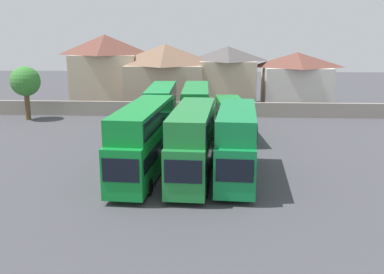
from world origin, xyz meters
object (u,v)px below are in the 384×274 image
(bus_2, at_px, (193,140))
(house_terrace_left, at_px, (106,69))
(house_terrace_centre, at_px, (166,75))
(bus_5, at_px, (196,108))
(bus_6, at_px, (233,116))
(house_terrace_far_right, at_px, (296,79))
(bus_4, at_px, (161,108))
(tree_left_of_lot, at_px, (25,82))
(bus_3, at_px, (237,140))
(bus_1, at_px, (143,137))
(house_terrace_right, at_px, (227,76))

(bus_2, relative_size, house_terrace_left, 1.09)
(bus_2, height_order, house_terrace_centre, house_terrace_centre)
(bus_5, distance_m, house_terrace_left, 23.67)
(bus_6, height_order, house_terrace_centre, house_terrace_centre)
(house_terrace_left, relative_size, house_terrace_far_right, 1.04)
(house_terrace_far_right, bearing_deg, bus_4, -132.18)
(bus_4, height_order, tree_left_of_lot, tree_left_of_lot)
(bus_3, distance_m, tree_left_of_lot, 31.41)
(bus_1, distance_m, house_terrace_centre, 31.10)
(house_terrace_left, relative_size, tree_left_of_lot, 1.57)
(house_terrace_right, bearing_deg, tree_left_of_lot, -154.05)
(bus_6, bearing_deg, tree_left_of_lot, -110.55)
(bus_1, distance_m, house_terrace_right, 32.59)
(bus_5, distance_m, house_terrace_right, 19.09)
(bus_1, relative_size, bus_6, 1.00)
(tree_left_of_lot, bearing_deg, house_terrace_far_right, 18.90)
(bus_5, relative_size, house_terrace_centre, 1.05)
(house_terrace_centre, distance_m, house_terrace_far_right, 18.23)
(bus_6, bearing_deg, house_terrace_right, 175.29)
(bus_3, xyz_separation_m, tree_left_of_lot, (-23.74, 20.50, 1.67))
(bus_2, height_order, bus_3, bus_2)
(bus_5, xyz_separation_m, bus_6, (3.70, 0.28, -0.86))
(house_terrace_right, relative_size, tree_left_of_lot, 1.32)
(bus_6, xyz_separation_m, tree_left_of_lot, (-24.02, 6.74, 2.61))
(bus_6, bearing_deg, house_terrace_left, -142.06)
(bus_2, xyz_separation_m, bus_5, (-0.37, 13.55, -0.09))
(house_terrace_far_right, bearing_deg, house_terrace_right, 178.86)
(bus_1, distance_m, bus_6, 15.12)
(house_terrace_far_right, bearing_deg, tree_left_of_lot, -161.10)
(bus_3, distance_m, bus_5, 13.91)
(bus_1, bearing_deg, house_terrace_far_right, 156.46)
(bus_1, distance_m, bus_4, 13.26)
(bus_3, relative_size, bus_5, 0.88)
(bus_1, distance_m, bus_5, 13.54)
(bus_1, xyz_separation_m, bus_2, (3.52, -0.38, -0.04))
(tree_left_of_lot, bearing_deg, house_terrace_left, 61.52)
(bus_3, height_order, house_terrace_centre, house_terrace_centre)
(bus_2, distance_m, house_terrace_far_right, 34.52)
(house_terrace_right, xyz_separation_m, house_terrace_far_right, (9.54, -0.19, -0.39))
(bus_4, bearing_deg, house_terrace_centre, -176.60)
(bus_6, xyz_separation_m, house_terrace_right, (-0.06, 18.40, 2.33))
(bus_1, bearing_deg, bus_5, 170.28)
(house_terrace_centre, bearing_deg, bus_2, -80.24)
(house_terrace_centre, relative_size, house_terrace_far_right, 1.17)
(bus_1, bearing_deg, house_terrace_left, -158.05)
(tree_left_of_lot, bearing_deg, bus_5, -19.05)
(house_terrace_centre, bearing_deg, house_terrace_far_right, 2.04)
(bus_2, xyz_separation_m, house_terrace_left, (-14.13, 32.66, 2.20))
(bus_1, distance_m, bus_3, 6.57)
(bus_1, relative_size, bus_3, 1.14)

